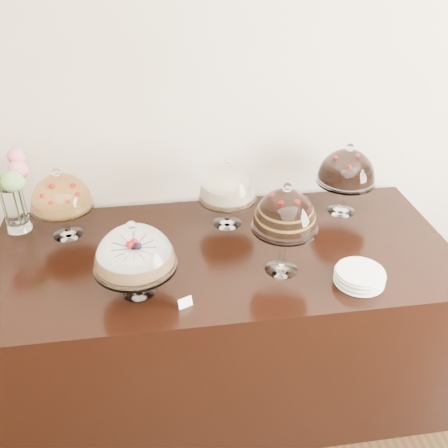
{
  "coord_description": "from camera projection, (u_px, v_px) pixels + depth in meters",
  "views": [
    {
      "loc": [
        -0.49,
        0.52,
        2.27
      ],
      "look_at": [
        -0.21,
        2.4,
        1.08
      ],
      "focal_mm": 40.0,
      "sensor_mm": 36.0,
      "label": 1
    }
  ],
  "objects": [
    {
      "name": "wall_back",
      "position": [
        248.0,
        90.0,
        2.54
      ],
      "size": [
        5.0,
        0.04,
        3.0
      ],
      "primitive_type": "cube",
      "color": "beige",
      "rests_on": "ground"
    },
    {
      "name": "display_counter",
      "position": [
        223.0,
        321.0,
        2.61
      ],
      "size": [
        2.2,
        1.0,
        0.9
      ],
      "primitive_type": "cube",
      "color": "black",
      "rests_on": "ground"
    },
    {
      "name": "cake_stand_sugar_sponge",
      "position": [
        134.0,
        251.0,
        2.01
      ],
      "size": [
        0.34,
        0.34,
        0.35
      ],
      "color": "white",
      "rests_on": "display_counter"
    },
    {
      "name": "cake_stand_choco_layer",
      "position": [
        285.0,
        213.0,
        2.09
      ],
      "size": [
        0.28,
        0.28,
        0.44
      ],
      "color": "white",
      "rests_on": "display_counter"
    },
    {
      "name": "cake_stand_cheesecake",
      "position": [
        227.0,
        185.0,
        2.47
      ],
      "size": [
        0.3,
        0.3,
        0.37
      ],
      "color": "white",
      "rests_on": "display_counter"
    },
    {
      "name": "cake_stand_dark_choco",
      "position": [
        347.0,
        169.0,
        2.56
      ],
      "size": [
        0.31,
        0.31,
        0.39
      ],
      "color": "white",
      "rests_on": "display_counter"
    },
    {
      "name": "cake_stand_fruit_tart",
      "position": [
        61.0,
        195.0,
        2.38
      ],
      "size": [
        0.3,
        0.3,
        0.36
      ],
      "color": "white",
      "rests_on": "display_counter"
    },
    {
      "name": "flower_vase",
      "position": [
        8.0,
        184.0,
        2.41
      ],
      "size": [
        0.24,
        0.27,
        0.43
      ],
      "color": "white",
      "rests_on": "display_counter"
    },
    {
      "name": "plate_stack",
      "position": [
        359.0,
        277.0,
        2.15
      ],
      "size": [
        0.21,
        0.21,
        0.06
      ],
      "color": "white",
      "rests_on": "display_counter"
    },
    {
      "name": "price_card_left",
      "position": [
        185.0,
        303.0,
        2.03
      ],
      "size": [
        0.06,
        0.04,
        0.04
      ],
      "primitive_type": "cube",
      "rotation": [
        -0.21,
        0.0,
        0.39
      ],
      "color": "white",
      "rests_on": "display_counter"
    }
  ]
}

